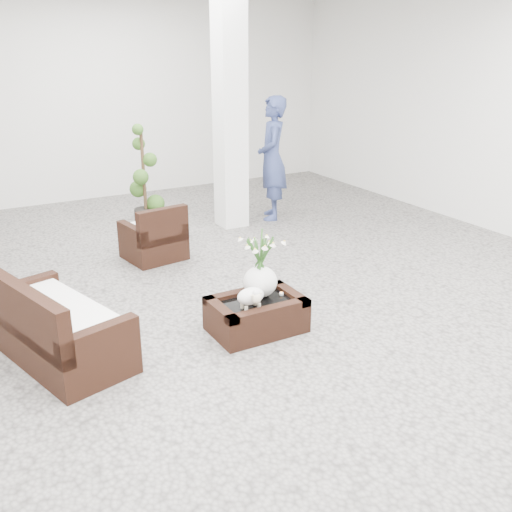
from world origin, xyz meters
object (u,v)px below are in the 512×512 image
coffee_table (256,316)px  topiary (144,176)px  armchair (153,231)px  loveseat (57,317)px

coffee_table → topiary: bearing=86.0°
armchair → coffee_table: bearing=85.2°
coffee_table → topiary: topiary is taller
coffee_table → armchair: (-0.16, 2.47, 0.21)m
armchair → loveseat: 2.63m
loveseat → coffee_table: bearing=-119.1°
loveseat → topiary: 4.16m
armchair → topiary: bearing=-114.6°
coffee_table → armchair: bearing=93.7°
armchair → topiary: (0.44, 1.53, 0.39)m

